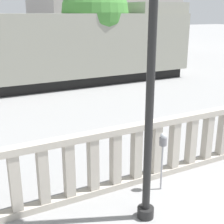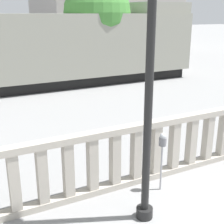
{
  "view_description": "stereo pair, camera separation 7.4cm",
  "coord_description": "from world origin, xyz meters",
  "views": [
    {
      "loc": [
        -4.26,
        -2.04,
        3.73
      ],
      "look_at": [
        -0.89,
        4.33,
        1.43
      ],
      "focal_mm": 50.0,
      "sensor_mm": 36.0,
      "label": 1
    },
    {
      "loc": [
        -4.19,
        -2.08,
        3.73
      ],
      "look_at": [
        -0.89,
        4.33,
        1.43
      ],
      "focal_mm": 50.0,
      "sensor_mm": 36.0,
      "label": 2
    }
  ],
  "objects": [
    {
      "name": "tree_left",
      "position": [
        3.18,
        13.97,
        3.73
      ],
      "size": [
        3.61,
        3.61,
        5.55
      ],
      "color": "#4C3823",
      "rests_on": "ground"
    },
    {
      "name": "balustrade",
      "position": [
        0.0,
        3.33,
        0.71
      ],
      "size": [
        16.41,
        0.24,
        1.43
      ],
      "color": "#ADA599",
      "rests_on": "ground"
    },
    {
      "name": "parking_meter",
      "position": [
        -0.46,
        2.82,
        1.06
      ],
      "size": [
        0.16,
        0.16,
        1.33
      ],
      "color": "#99999E",
      "rests_on": "ground"
    },
    {
      "name": "lamppost",
      "position": [
        -1.31,
        2.16,
        3.09
      ],
      "size": [
        0.37,
        0.37,
        5.44
      ],
      "color": "black",
      "rests_on": "ground"
    }
  ]
}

